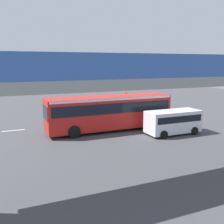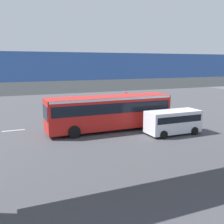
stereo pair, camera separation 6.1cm
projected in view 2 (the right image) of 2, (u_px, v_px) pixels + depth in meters
name	position (u px, v px, depth m)	size (l,w,h in m)	color
ground	(103.00, 128.00, 25.31)	(80.00, 80.00, 0.00)	#424247
city_bus	(109.00, 110.00, 24.11)	(11.54, 2.85, 3.15)	red
parked_van	(173.00, 121.00, 22.98)	(4.80, 2.17, 2.05)	silver
pedestrian	(135.00, 111.00, 29.09)	(0.38, 0.38, 1.79)	#2D2D38
traffic_sign	(126.00, 100.00, 30.54)	(0.08, 0.60, 2.80)	slate
lane_dash_leftmost	(161.00, 117.00, 30.52)	(2.00, 0.20, 0.01)	silver
lane_dash_left	(130.00, 120.00, 28.97)	(2.00, 0.20, 0.01)	silver
lane_dash_centre	(95.00, 123.00, 27.42)	(2.00, 0.20, 0.01)	silver
lane_dash_right	(57.00, 126.00, 25.87)	(2.00, 0.20, 0.01)	silver
lane_dash_rightmost	(13.00, 130.00, 24.32)	(2.00, 0.20, 0.01)	silver
pedestrian_overpass	(180.00, 88.00, 14.14)	(24.82, 2.60, 6.54)	gray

